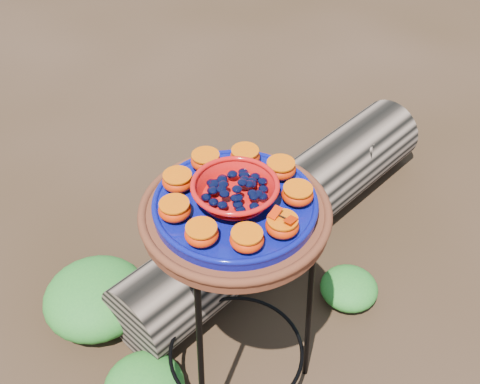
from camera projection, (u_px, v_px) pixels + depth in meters
ground at (236, 377)px, 1.91m from camera, size 60.00×60.00×0.00m
plant_stand at (236, 310)px, 1.67m from camera, size 0.44×0.44×0.70m
terracotta_saucer at (235, 215)px, 1.43m from camera, size 0.45×0.45×0.04m
cobalt_plate at (235, 205)px, 1.41m from camera, size 0.38×0.38×0.03m
red_bowl at (235, 193)px, 1.38m from camera, size 0.19×0.19×0.05m
glass_gems at (235, 180)px, 1.35m from camera, size 0.15×0.15×0.03m
orange_half_0 at (282, 226)px, 1.31m from camera, size 0.07×0.07×0.04m
orange_half_1 at (298, 195)px, 1.39m from camera, size 0.07×0.07×0.04m
orange_half_2 at (281, 169)px, 1.45m from camera, size 0.07×0.07×0.04m
orange_half_3 at (245, 156)px, 1.49m from camera, size 0.07×0.07×0.04m
orange_half_4 at (206, 161)px, 1.48m from camera, size 0.07×0.07×0.04m
orange_half_5 at (178, 181)px, 1.42m from camera, size 0.07×0.07×0.04m
orange_half_6 at (175, 210)px, 1.35m from camera, size 0.07×0.07×0.04m
orange_half_7 at (202, 234)px, 1.29m from camera, size 0.07×0.07×0.04m
orange_half_8 at (247, 239)px, 1.28m from camera, size 0.07×0.07×0.04m
butterfly at (283, 217)px, 1.29m from camera, size 0.08×0.07×0.01m
driftwood_log at (283, 211)px, 2.28m from camera, size 1.52×0.67×0.28m
foliage_right at (349, 287)px, 2.11m from camera, size 0.20×0.20×0.10m
foliage_back at (96, 296)px, 2.04m from camera, size 0.35×0.35×0.18m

